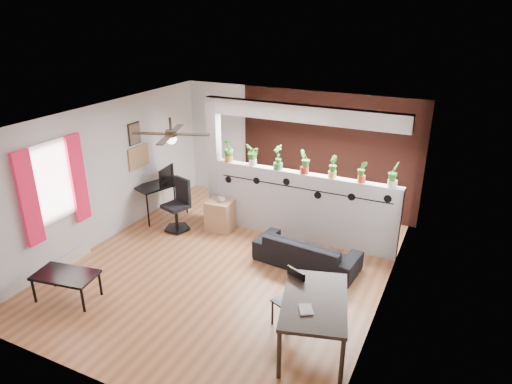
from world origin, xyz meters
name	(u,v)px	position (x,y,z in m)	size (l,w,h in m)	color
room_shell	(227,197)	(0.00, 0.00, 1.30)	(6.30, 7.10, 2.90)	brown
partition_wall	(303,207)	(0.80, 1.50, 0.68)	(3.60, 0.18, 1.35)	#BCBCC1
ceiling_header	(307,114)	(0.80, 1.50, 2.45)	(3.60, 0.18, 0.30)	silver
pier_column	(215,161)	(-1.11, 1.50, 1.30)	(0.22, 0.20, 2.60)	#BCBCC1
brick_panel	(328,154)	(0.80, 2.97, 1.30)	(3.90, 0.05, 2.60)	#993D2C
vine_decal	(302,188)	(0.80, 1.40, 1.08)	(3.31, 0.01, 0.30)	black
window_assembly	(53,184)	(-2.56, -1.20, 1.51)	(0.09, 1.30, 1.55)	white
baseboard_heater	(67,260)	(-2.54, -1.20, 0.09)	(0.08, 1.00, 0.18)	beige
corkboard	(139,157)	(-2.58, 0.95, 1.35)	(0.03, 0.60, 0.45)	#9C724B
framed_art	(134,134)	(-2.58, 0.90, 1.85)	(0.03, 0.34, 0.44)	#8C7259
ceiling_fan	(171,136)	(-0.80, -0.30, 2.31)	(1.19, 1.19, 0.43)	black
potted_plant_0	(229,150)	(-0.78, 1.50, 1.59)	(0.30, 0.31, 0.46)	orange
potted_plant_1	(253,154)	(-0.25, 1.50, 1.57)	(0.25, 0.26, 0.41)	silver
potted_plant_2	(278,156)	(0.27, 1.50, 1.60)	(0.32, 0.31, 0.47)	#337E2E
potted_plant_3	(305,161)	(0.80, 1.50, 1.59)	(0.29, 0.30, 0.45)	#AF1F1C
potted_plant_4	(333,166)	(1.33, 1.50, 1.57)	(0.24, 0.26, 0.41)	#E8B751
potted_plant_5	(362,171)	(1.85, 1.50, 1.56)	(0.22, 0.19, 0.39)	red
potted_plant_6	(393,174)	(2.38, 1.50, 1.59)	(0.27, 0.29, 0.45)	silver
sofa	(307,252)	(1.22, 0.61, 0.25)	(1.72, 0.68, 0.50)	black
cube_shelf	(220,215)	(-0.82, 1.16, 0.31)	(0.50, 0.45, 0.62)	#A37856
cup	(222,199)	(-0.77, 1.16, 0.67)	(0.13, 0.13, 0.10)	gray
computer_desk	(161,187)	(-2.25, 1.16, 0.68)	(0.87, 1.16, 0.75)	black
monitor	(164,177)	(-2.25, 1.31, 0.84)	(0.05, 0.32, 0.18)	black
office_chair	(178,208)	(-1.57, 0.80, 0.46)	(0.55, 0.56, 1.05)	black
dining_table	(315,304)	(1.99, -1.29, 0.66)	(1.15, 1.52, 0.74)	black
book	(299,310)	(1.89, -1.59, 0.75)	(0.16, 0.22, 0.02)	gray
folding_chair	(291,293)	(1.55, -0.97, 0.50)	(0.45, 0.45, 0.85)	black
coffee_table	(65,277)	(-1.76, -1.92, 0.39)	(1.01, 0.67, 0.44)	black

